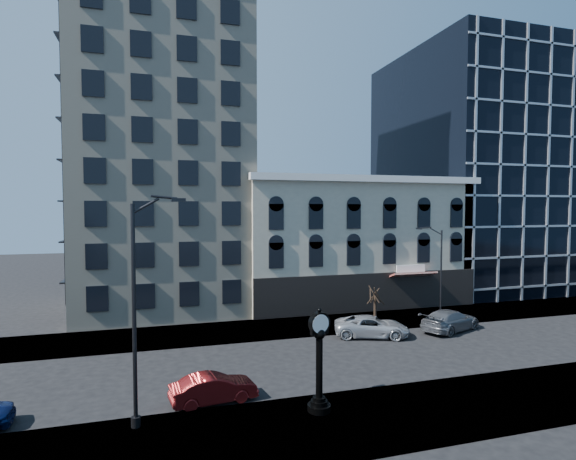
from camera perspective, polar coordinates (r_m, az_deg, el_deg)
name	(u,v)px	position (r m, az deg, el deg)	size (l,w,h in m)	color
ground	(275,365)	(28.40, -1.65, -16.77)	(160.00, 160.00, 0.00)	black
sidewalk_far	(249,330)	(35.83, -5.01, -12.54)	(160.00, 6.00, 0.12)	gray
sidewalk_near	(322,425)	(21.34, 4.37, -23.46)	(160.00, 6.00, 0.12)	gray
cream_tower	(162,105)	(45.85, -15.73, 15.00)	(15.90, 15.40, 42.50)	beige
victorian_row	(349,243)	(45.97, 7.77, -1.67)	(22.60, 11.19, 12.50)	beige
glass_office	(481,172)	(60.99, 23.30, 6.73)	(20.00, 20.15, 28.00)	black
street_clock	(319,365)	(21.62, 3.99, -16.68)	(1.09, 1.09, 4.80)	black
street_lamp_near	(151,249)	(20.05, -16.96, -2.29)	(2.62, 0.60, 10.12)	black
street_lamp_far	(434,248)	(40.01, 18.10, -2.20)	(1.97, 0.95, 7.99)	black
bare_tree_far	(375,289)	(37.07, 11.02, -7.40)	(2.24, 2.24, 3.84)	black
car_near_b	(214,388)	(23.54, -9.42, -19.22)	(1.47, 4.20, 1.38)	maroon
car_far_a	(372,326)	(34.54, 10.58, -11.95)	(2.53, 5.48, 1.52)	#A5A8AD
car_far_b	(450,320)	(37.73, 19.90, -10.72)	(2.29, 5.62, 1.63)	#595B60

